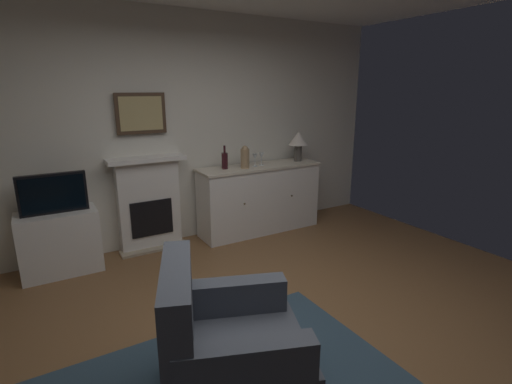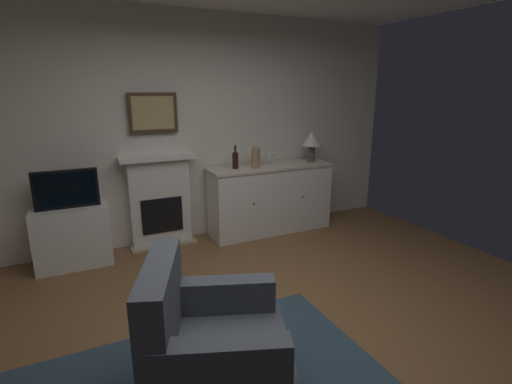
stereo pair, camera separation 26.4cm
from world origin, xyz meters
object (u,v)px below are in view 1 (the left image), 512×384
at_px(fireplace_unit, 149,203).
at_px(tv_cabinet, 60,242).
at_px(wine_glass_center, 261,156).
at_px(sideboard_cabinet, 259,198).
at_px(tv_set, 53,194).
at_px(armchair, 226,348).
at_px(framed_picture, 141,113).
at_px(table_lamp, 298,141).
at_px(wine_bottle, 225,160).
at_px(vase_decorative, 245,157).
at_px(wine_glass_left, 255,157).

distance_m(fireplace_unit, tv_cabinet, 1.01).
relative_size(wine_glass_center, tv_cabinet, 0.22).
xyz_separation_m(sideboard_cabinet, tv_set, (-2.38, -0.01, 0.40)).
bearing_deg(sideboard_cabinet, fireplace_unit, 172.81).
relative_size(sideboard_cabinet, armchair, 1.60).
relative_size(sideboard_cabinet, tv_set, 2.64).
relative_size(framed_picture, armchair, 0.54).
relative_size(table_lamp, wine_bottle, 1.38).
height_order(wine_bottle, wine_glass_center, wine_bottle).
distance_m(sideboard_cabinet, vase_decorative, 0.63).
height_order(wine_glass_center, armchair, wine_glass_center).
relative_size(tv_cabinet, tv_set, 1.21).
bearing_deg(tv_cabinet, vase_decorative, -1.74).
height_order(fireplace_unit, framed_picture, framed_picture).
distance_m(wine_glass_center, tv_cabinet, 2.50).
relative_size(framed_picture, table_lamp, 1.37).
relative_size(fireplace_unit, sideboard_cabinet, 0.67).
relative_size(fireplace_unit, wine_glass_center, 6.67).
xyz_separation_m(fireplace_unit, wine_glass_center, (1.43, -0.18, 0.46)).
bearing_deg(vase_decorative, fireplace_unit, 168.95).
distance_m(framed_picture, wine_glass_left, 1.46).
relative_size(wine_bottle, tv_set, 0.47).
xyz_separation_m(table_lamp, wine_glass_center, (-0.58, 0.00, -0.16)).
bearing_deg(armchair, framed_picture, 84.00).
bearing_deg(armchair, tv_cabinet, 106.09).
relative_size(wine_glass_left, armchair, 0.16).
bearing_deg(wine_glass_left, table_lamp, 1.76).
height_order(fireplace_unit, wine_glass_left, fireplace_unit).
distance_m(wine_glass_center, tv_set, 2.41).
bearing_deg(fireplace_unit, armchair, -96.10).
bearing_deg(framed_picture, fireplace_unit, -90.00).
bearing_deg(tv_set, wine_bottle, 1.06).
bearing_deg(framed_picture, sideboard_cabinet, -9.00).
distance_m(wine_glass_left, wine_glass_center, 0.11).
height_order(sideboard_cabinet, armchair, armchair).
bearing_deg(wine_bottle, fireplace_unit, 170.73).
bearing_deg(wine_bottle, armchair, -116.21).
bearing_deg(tv_set, table_lamp, 0.16).
bearing_deg(armchair, table_lamp, 46.39).
relative_size(table_lamp, armchair, 0.39).
height_order(sideboard_cabinet, wine_bottle, wine_bottle).
xyz_separation_m(vase_decorative, tv_set, (-2.14, 0.04, -0.18)).
distance_m(sideboard_cabinet, wine_glass_center, 0.56).
height_order(wine_glass_left, wine_glass_center, same).
bearing_deg(table_lamp, wine_glass_left, -178.24).
relative_size(wine_glass_left, tv_cabinet, 0.22).
distance_m(wine_bottle, wine_glass_center, 0.51).
distance_m(tv_cabinet, tv_set, 0.52).
xyz_separation_m(framed_picture, vase_decorative, (1.16, -0.27, -0.55)).
bearing_deg(framed_picture, tv_set, -166.69).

